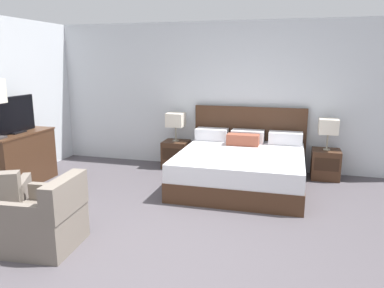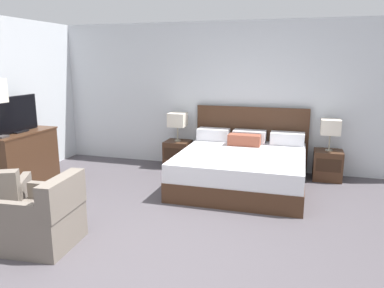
{
  "view_description": "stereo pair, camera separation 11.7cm",
  "coord_description": "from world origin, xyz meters",
  "views": [
    {
      "loc": [
        1.34,
        -3.0,
        1.9
      ],
      "look_at": [
        -0.0,
        1.93,
        0.75
      ],
      "focal_mm": 35.0,
      "sensor_mm": 36.0,
      "label": 1
    },
    {
      "loc": [
        1.46,
        -2.97,
        1.9
      ],
      "look_at": [
        -0.0,
        1.93,
        0.75
      ],
      "focal_mm": 35.0,
      "sensor_mm": 36.0,
      "label": 2
    }
  ],
  "objects": [
    {
      "name": "armchair_companion",
      "position": [
        -1.03,
        0.04,
        0.28
      ],
      "size": [
        0.74,
        0.73,
        0.76
      ],
      "color": "#70665B",
      "rests_on": "ground"
    },
    {
      "name": "wall_back",
      "position": [
        0.0,
        3.54,
        1.28
      ],
      "size": [
        7.11,
        0.06,
        2.55
      ],
      "primitive_type": "cube",
      "color": "silver",
      "rests_on": "ground"
    },
    {
      "name": "ground_plane",
      "position": [
        0.0,
        0.0,
        0.0
      ],
      "size": [
        10.52,
        10.52,
        0.0
      ],
      "primitive_type": "plane",
      "color": "#4C474C"
    },
    {
      "name": "table_lamp_right",
      "position": [
        1.9,
        3.24,
        0.86
      ],
      "size": [
        0.3,
        0.3,
        0.51
      ],
      "color": "gray",
      "rests_on": "nightstand_right"
    },
    {
      "name": "bed",
      "position": [
        0.62,
        2.55,
        0.3
      ],
      "size": [
        1.93,
        1.97,
        1.12
      ],
      "color": "#422819",
      "rests_on": "ground"
    },
    {
      "name": "tv",
      "position": [
        -2.68,
        1.64,
        1.09
      ],
      "size": [
        0.18,
        0.83,
        0.55
      ],
      "color": "black",
      "rests_on": "dresser"
    },
    {
      "name": "dresser",
      "position": [
        -2.68,
        1.66,
        0.42
      ],
      "size": [
        0.51,
        1.18,
        0.82
      ],
      "color": "#422819",
      "rests_on": "ground"
    },
    {
      "name": "nightstand_right",
      "position": [
        1.9,
        3.24,
        0.24
      ],
      "size": [
        0.44,
        0.41,
        0.48
      ],
      "color": "#422819",
      "rests_on": "ground"
    },
    {
      "name": "table_lamp_left",
      "position": [
        -0.66,
        3.24,
        0.86
      ],
      "size": [
        0.3,
        0.3,
        0.51
      ],
      "color": "gray",
      "rests_on": "nightstand_left"
    },
    {
      "name": "nightstand_left",
      "position": [
        -0.66,
        3.24,
        0.24
      ],
      "size": [
        0.44,
        0.41,
        0.48
      ],
      "color": "#422819",
      "rests_on": "ground"
    }
  ]
}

